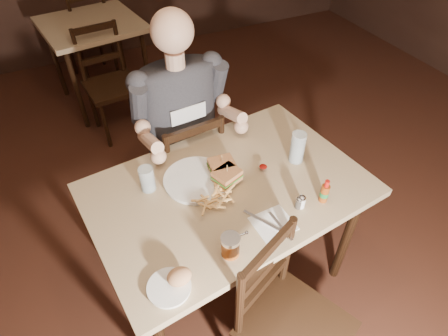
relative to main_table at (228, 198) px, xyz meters
name	(u,v)px	position (x,y,z in m)	size (l,w,h in m)	color
room_shell	(318,81)	(0.21, -0.23, 0.71)	(7.00, 7.00, 7.00)	black
main_table	(228,198)	(0.00, 0.00, 0.00)	(1.37, 1.00, 0.77)	tan
bg_table	(92,32)	(-0.22, 2.27, -0.01)	(0.91, 0.91, 0.77)	tan
chair_far	(185,167)	(-0.03, 0.57, -0.26)	(0.40, 0.44, 0.87)	black
chair_near	(296,329)	(0.03, -0.60, -0.25)	(0.41, 0.45, 0.88)	black
bg_chair_far	(87,35)	(-0.22, 2.82, -0.25)	(0.41, 0.45, 0.89)	black
bg_chair_near	(112,86)	(-0.22, 1.72, -0.25)	(0.41, 0.45, 0.89)	black
diner	(182,104)	(-0.03, 0.52, 0.24)	(0.56, 0.44, 0.97)	#303035
dinner_plate	(196,180)	(-0.12, 0.10, 0.08)	(0.30, 0.30, 0.02)	white
sandwich_left	(222,163)	(0.01, 0.10, 0.14)	(0.12, 0.10, 0.10)	#B87E4E
sandwich_right	(227,173)	(0.00, 0.03, 0.14)	(0.12, 0.10, 0.10)	#B87E4E
fries_pile	(215,197)	(-0.10, -0.06, 0.11)	(0.24, 0.17, 0.04)	#F5BD6C
ketchup_dollop	(263,167)	(0.20, 0.03, 0.10)	(0.04, 0.04, 0.01)	maroon
glass_left	(147,179)	(-0.34, 0.15, 0.14)	(0.07, 0.07, 0.13)	silver
glass_right	(298,147)	(0.39, 0.03, 0.16)	(0.07, 0.07, 0.16)	silver
hot_sauce	(325,191)	(0.35, -0.26, 0.14)	(0.04, 0.04, 0.12)	#84380F
salt_shaker	(301,202)	(0.24, -0.25, 0.11)	(0.03, 0.03, 0.06)	white
pepper_shaker	(299,203)	(0.23, -0.25, 0.10)	(0.03, 0.03, 0.06)	#38332D
syrup_dispenser	(230,246)	(-0.15, -0.33, 0.13)	(0.08, 0.08, 0.10)	#84380F
napkin	(273,223)	(0.08, -0.28, 0.08)	(0.17, 0.16, 0.00)	white
knife	(266,223)	(0.05, -0.26, 0.08)	(0.01, 0.22, 0.01)	silver
fork	(280,226)	(0.10, -0.31, 0.08)	(0.01, 0.17, 0.01)	silver
side_plate	(169,288)	(-0.42, -0.38, 0.08)	(0.16, 0.16, 0.01)	white
bread_roll	(179,276)	(-0.38, -0.37, 0.12)	(0.09, 0.08, 0.06)	tan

